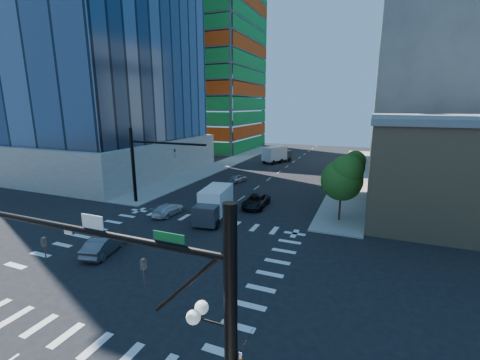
% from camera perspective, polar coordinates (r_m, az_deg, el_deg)
% --- Properties ---
extents(ground, '(160.00, 160.00, 0.00)m').
position_cam_1_polar(ground, '(26.75, -14.68, -13.27)').
color(ground, black).
rests_on(ground, ground).
extents(road_markings, '(20.00, 20.00, 0.01)m').
position_cam_1_polar(road_markings, '(26.75, -14.68, -13.26)').
color(road_markings, silver).
rests_on(road_markings, ground).
extents(sidewalk_ne, '(5.00, 60.00, 0.15)m').
position_cam_1_polar(sidewalk_ne, '(60.14, 19.47, 1.17)').
color(sidewalk_ne, '#9A9591').
rests_on(sidewalk_ne, ground).
extents(sidewalk_nw, '(5.00, 60.00, 0.15)m').
position_cam_1_polar(sidewalk_nw, '(66.01, -2.71, 2.91)').
color(sidewalk_nw, '#9A9591').
rests_on(sidewalk_nw, ground).
extents(construction_building, '(25.16, 34.50, 70.60)m').
position_cam_1_polar(construction_building, '(92.17, -5.79, 21.06)').
color(construction_building, slate).
rests_on(construction_building, ground).
extents(commercial_building, '(20.50, 22.50, 10.60)m').
position_cam_1_polar(commercial_building, '(42.68, 35.63, 2.03)').
color(commercial_building, tan).
rests_on(commercial_building, ground).
extents(bg_building_ne, '(24.00, 30.00, 28.00)m').
position_cam_1_polar(bg_building_ne, '(74.99, 32.35, 12.87)').
color(bg_building_ne, '#67625D').
rests_on(bg_building_ne, ground).
extents(signal_mast_se, '(10.51, 2.48, 9.00)m').
position_cam_1_polar(signal_mast_se, '(10.86, -6.44, -24.88)').
color(signal_mast_se, black).
rests_on(signal_mast_se, sidewalk_se).
extents(signal_mast_nw, '(10.20, 0.40, 9.00)m').
position_cam_1_polar(signal_mast_nw, '(39.78, -16.88, 3.55)').
color(signal_mast_nw, black).
rests_on(signal_mast_nw, sidewalk_nw).
extents(tree_south, '(4.16, 4.16, 6.82)m').
position_cam_1_polar(tree_south, '(33.67, 17.88, 0.44)').
color(tree_south, '#382316').
rests_on(tree_south, sidewalk_ne).
extents(tree_north, '(3.54, 3.52, 5.78)m').
position_cam_1_polar(tree_north, '(45.56, 19.42, 2.59)').
color(tree_north, '#382316').
rests_on(tree_north, sidewalk_ne).
extents(car_nb_far, '(2.55, 5.24, 1.44)m').
position_cam_1_polar(car_nb_far, '(37.91, 2.86, -3.76)').
color(car_nb_far, black).
rests_on(car_nb_far, ground).
extents(car_sb_near, '(2.05, 4.42, 1.25)m').
position_cam_1_polar(car_sb_near, '(36.08, -12.59, -5.10)').
color(car_sb_near, white).
rests_on(car_sb_near, ground).
extents(car_sb_mid, '(2.29, 3.99, 1.28)m').
position_cam_1_polar(car_sb_mid, '(50.15, -0.39, 0.34)').
color(car_sb_mid, '#A0A1A7').
rests_on(car_sb_mid, ground).
extents(car_sb_cross, '(2.56, 4.78, 1.50)m').
position_cam_1_polar(car_sb_cross, '(28.60, -22.98, -10.50)').
color(car_sb_cross, '#535359').
rests_on(car_sb_cross, ground).
extents(box_truck_near, '(3.47, 6.44, 3.22)m').
position_cam_1_polar(box_truck_near, '(33.61, -4.76, -4.75)').
color(box_truck_near, black).
rests_on(box_truck_near, ground).
extents(box_truck_far, '(5.16, 7.02, 3.39)m').
position_cam_1_polar(box_truck_far, '(68.12, 6.71, 4.37)').
color(box_truck_far, black).
rests_on(box_truck_far, ground).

